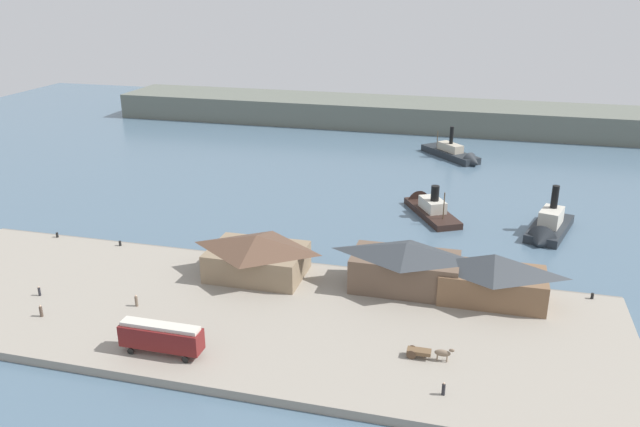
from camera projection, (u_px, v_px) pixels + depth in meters
ground_plane at (281, 256)px, 111.87m from camera, size 320.00×320.00×0.00m
quay_promenade at (234, 313)px, 91.72m from camera, size 110.00×36.00×1.20m
seawall_edge at (275, 262)px, 108.44m from camera, size 110.00×0.80×1.00m
ferry_shed_central_terminal at (257, 255)px, 101.06m from camera, size 15.26×11.10×6.84m
ferry_shed_customs_shed at (405, 265)px, 96.65m from camera, size 16.47×9.04×7.48m
ferry_shed_west_terminal at (493, 277)px, 93.14m from camera, size 15.60×8.68×7.34m
street_tram at (161, 336)px, 80.11m from camera, size 10.80×2.72×4.19m
horse_cart at (428, 352)px, 79.47m from camera, size 5.84×1.40×1.87m
pedestrian_standing_center at (41, 311)px, 89.43m from camera, size 0.44×0.44×1.79m
pedestrian_walking_west at (444, 389)px, 72.63m from camera, size 0.41×0.41×1.67m
pedestrian_near_east_shed at (136, 301)px, 92.25m from camera, size 0.44×0.44×1.79m
pedestrian_near_cart at (39, 291)px, 95.34m from camera, size 0.38×0.38×1.53m
mooring_post_center_west at (120, 243)px, 113.14m from camera, size 0.44×0.44×0.90m
mooring_post_east at (592, 296)px, 94.49m from camera, size 0.44×0.44×0.90m
mooring_post_center_east at (57, 235)px, 116.83m from camera, size 0.44×0.44×0.90m
ferry_near_quay at (456, 155)px, 170.79m from camera, size 17.81×18.62×9.97m
ferry_approaching_west at (427, 206)px, 132.74m from camera, size 13.75×19.19×8.54m
ferry_departing_north at (547, 229)px, 120.08m from camera, size 10.41×18.11×11.10m
far_headland at (383, 113)px, 210.18m from camera, size 180.00×24.00×8.00m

